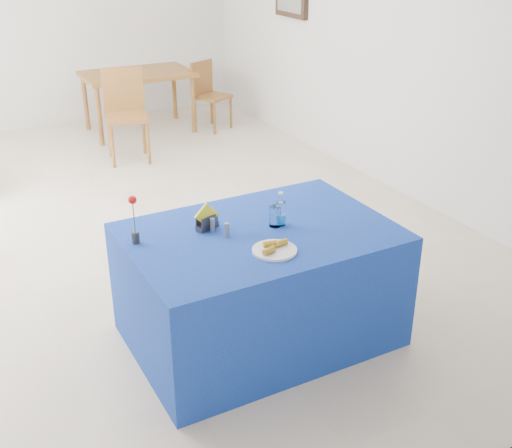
{
  "coord_description": "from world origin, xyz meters",
  "views": [
    {
      "loc": [
        -1.6,
        -5.07,
        2.45
      ],
      "look_at": [
        -0.06,
        -2.22,
        0.92
      ],
      "focal_mm": 45.0,
      "sensor_mm": 36.0,
      "label": 1
    }
  ],
  "objects_px": {
    "blue_table": "(260,285)",
    "chair_bg_right": "(208,90)",
    "oak_table": "(137,78)",
    "chair_bg_left": "(125,108)",
    "plate": "(275,250)",
    "water_bottle": "(281,214)"
  },
  "relations": [
    {
      "from": "blue_table",
      "to": "chair_bg_right",
      "type": "distance_m",
      "value": 4.72
    },
    {
      "from": "oak_table",
      "to": "chair_bg_right",
      "type": "relative_size",
      "value": 1.58
    },
    {
      "from": "oak_table",
      "to": "chair_bg_left",
      "type": "relative_size",
      "value": 1.35
    },
    {
      "from": "plate",
      "to": "oak_table",
      "type": "distance_m",
      "value": 5.07
    },
    {
      "from": "chair_bg_left",
      "to": "chair_bg_right",
      "type": "height_order",
      "value": "chair_bg_left"
    },
    {
      "from": "chair_bg_left",
      "to": "oak_table",
      "type": "bearing_deg",
      "value": 75.84
    },
    {
      "from": "oak_table",
      "to": "chair_bg_left",
      "type": "bearing_deg",
      "value": -116.51
    },
    {
      "from": "blue_table",
      "to": "water_bottle",
      "type": "height_order",
      "value": "water_bottle"
    },
    {
      "from": "oak_table",
      "to": "chair_bg_left",
      "type": "xyz_separation_m",
      "value": [
        -0.47,
        -0.94,
        -0.1
      ]
    },
    {
      "from": "water_bottle",
      "to": "chair_bg_left",
      "type": "xyz_separation_m",
      "value": [
        0.21,
        3.76,
        -0.25
      ]
    },
    {
      "from": "water_bottle",
      "to": "oak_table",
      "type": "bearing_deg",
      "value": 81.79
    },
    {
      "from": "plate",
      "to": "oak_table",
      "type": "bearing_deg",
      "value": 79.92
    },
    {
      "from": "water_bottle",
      "to": "chair_bg_right",
      "type": "height_order",
      "value": "water_bottle"
    },
    {
      "from": "blue_table",
      "to": "chair_bg_left",
      "type": "xyz_separation_m",
      "value": [
        0.36,
        3.78,
        0.2
      ]
    },
    {
      "from": "water_bottle",
      "to": "blue_table",
      "type": "bearing_deg",
      "value": -173.98
    },
    {
      "from": "oak_table",
      "to": "water_bottle",
      "type": "bearing_deg",
      "value": -98.21
    },
    {
      "from": "oak_table",
      "to": "chair_bg_left",
      "type": "height_order",
      "value": "chair_bg_left"
    },
    {
      "from": "chair_bg_left",
      "to": "blue_table",
      "type": "bearing_deg",
      "value": -83.16
    },
    {
      "from": "chair_bg_left",
      "to": "chair_bg_right",
      "type": "bearing_deg",
      "value": 38.88
    },
    {
      "from": "chair_bg_right",
      "to": "water_bottle",
      "type": "bearing_deg",
      "value": -133.46
    },
    {
      "from": "water_bottle",
      "to": "oak_table",
      "type": "relative_size",
      "value": 0.16
    },
    {
      "from": "oak_table",
      "to": "plate",
      "type": "bearing_deg",
      "value": -100.08
    }
  ]
}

